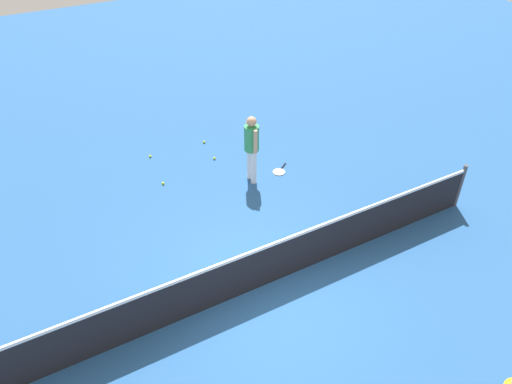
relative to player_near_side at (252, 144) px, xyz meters
name	(u,v)px	position (x,y,z in m)	size (l,w,h in m)	color
ground_plane	(261,286)	(1.49, 3.09, -1.01)	(40.00, 40.00, 0.00)	#265693
court_net	(262,267)	(1.49, 3.09, -0.51)	(10.09, 0.09, 1.07)	#4C4C51
player_near_side	(252,144)	(0.00, 0.00, 0.00)	(0.37, 0.53, 1.70)	white
tennis_racket_near_player	(279,171)	(-0.76, 0.03, -1.00)	(0.57, 0.48, 0.03)	white
tennis_ball_near_player	(204,142)	(0.29, -2.15, -0.98)	(0.07, 0.07, 0.07)	#C6E033
tennis_ball_by_net	(163,183)	(1.94, -0.86, -0.98)	(0.07, 0.07, 0.07)	#C6E033
tennis_ball_midcourt	(214,158)	(0.40, -1.27, -0.98)	(0.07, 0.07, 0.07)	#C6E033
tennis_ball_baseline	(150,156)	(1.81, -2.16, -0.98)	(0.07, 0.07, 0.07)	#C6E033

